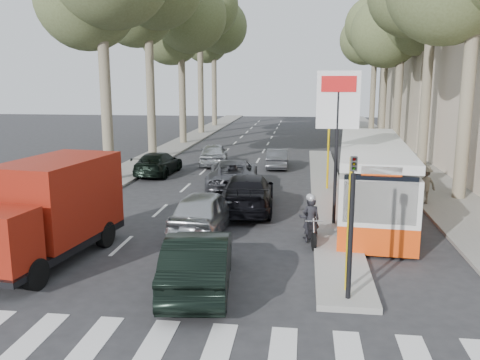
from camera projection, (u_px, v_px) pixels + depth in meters
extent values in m
plane|color=#28282B|center=(224.00, 274.00, 14.08)|extent=(120.00, 120.00, 0.00)
cube|color=gray|center=(393.00, 152.00, 37.32)|extent=(3.20, 70.00, 0.12)
cube|color=gray|center=(182.00, 143.00, 42.30)|extent=(2.40, 64.00, 0.12)
cube|color=gray|center=(327.00, 190.00, 24.36)|extent=(1.50, 26.00, 0.16)
cube|color=#B7A88E|center=(463.00, 47.00, 43.66)|extent=(11.00, 20.00, 16.00)
cylinder|color=yellow|center=(349.00, 228.00, 12.36)|extent=(0.10, 0.10, 3.50)
cylinder|color=yellow|center=(335.00, 180.00, 18.20)|extent=(0.10, 0.10, 3.50)
cylinder|color=yellow|center=(328.00, 156.00, 24.03)|extent=(0.10, 0.10, 3.50)
cylinder|color=black|center=(336.00, 157.00, 18.03)|extent=(0.12, 0.12, 5.20)
cube|color=white|center=(338.00, 100.00, 17.64)|extent=(1.50, 0.10, 2.00)
cube|color=red|center=(339.00, 84.00, 17.47)|extent=(1.20, 0.02, 0.55)
cylinder|color=black|center=(350.00, 240.00, 11.91)|extent=(0.12, 0.12, 3.20)
imported|color=black|center=(353.00, 178.00, 11.61)|extent=(0.16, 0.41, 1.00)
cylinder|color=#6B604C|center=(106.00, 101.00, 25.92)|extent=(0.56, 0.56, 8.40)
cylinder|color=#6B604C|center=(151.00, 92.00, 33.66)|extent=(0.56, 0.56, 8.96)
sphere|color=#4B542F|center=(136.00, 7.00, 33.30)|extent=(5.20, 5.20, 5.20)
cylinder|color=#6B604C|center=(182.00, 94.00, 41.50)|extent=(0.56, 0.56, 8.12)
sphere|color=#4B542F|center=(171.00, 33.00, 41.24)|extent=(5.20, 5.20, 5.20)
sphere|color=#4B542F|center=(189.00, 15.00, 39.42)|extent=(5.80, 5.80, 5.80)
sphere|color=#4B542F|center=(186.00, 3.00, 41.12)|extent=(4.80, 4.80, 4.80)
cylinder|color=#6B604C|center=(201.00, 85.00, 49.16)|extent=(0.56, 0.56, 9.52)
sphere|color=#4B542F|center=(191.00, 23.00, 48.73)|extent=(5.20, 5.20, 5.20)
sphere|color=#4B542F|center=(207.00, 6.00, 46.87)|extent=(5.80, 5.80, 5.80)
cylinder|color=#6B604C|center=(214.00, 88.00, 57.03)|extent=(0.56, 0.56, 8.68)
sphere|color=#4B542F|center=(206.00, 40.00, 56.71)|extent=(5.20, 5.20, 5.20)
sphere|color=#4B542F|center=(221.00, 27.00, 54.87)|extent=(5.80, 5.80, 5.80)
sphere|color=#4B542F|center=(217.00, 17.00, 56.56)|extent=(4.80, 4.80, 4.80)
cylinder|color=#6B604C|center=(466.00, 105.00, 21.87)|extent=(0.56, 0.56, 8.40)
cylinder|color=#6B604C|center=(426.00, 91.00, 29.55)|extent=(0.56, 0.56, 9.24)
cylinder|color=#6B604C|center=(398.00, 98.00, 37.50)|extent=(0.56, 0.56, 7.84)
sphere|color=#4B542F|center=(386.00, 32.00, 37.27)|extent=(5.20, 5.20, 5.20)
sphere|color=#4B542F|center=(418.00, 13.00, 35.45)|extent=(5.80, 5.80, 5.80)
sphere|color=#4B542F|center=(404.00, 1.00, 37.17)|extent=(4.80, 4.80, 4.80)
cylinder|color=#6B604C|center=(384.00, 88.00, 45.15)|extent=(0.56, 0.56, 8.96)
sphere|color=#4B542F|center=(374.00, 26.00, 44.79)|extent=(5.20, 5.20, 5.20)
sphere|color=#4B542F|center=(400.00, 8.00, 42.95)|extent=(5.80, 5.80, 5.80)
cylinder|color=#6B604C|center=(373.00, 90.00, 52.98)|extent=(0.56, 0.56, 8.40)
sphere|color=#4B542F|center=(365.00, 40.00, 52.68)|extent=(5.20, 5.20, 5.20)
sphere|color=#4B542F|center=(386.00, 26.00, 50.85)|extent=(5.80, 5.80, 5.80)
sphere|color=#4B542F|center=(377.00, 16.00, 52.55)|extent=(4.80, 4.80, 4.80)
imported|color=#A9ACB1|center=(204.00, 210.00, 17.99)|extent=(2.05, 4.46, 1.48)
imported|color=black|center=(199.00, 260.00, 13.03)|extent=(2.10, 4.69, 1.49)
imported|color=#4E4F55|center=(233.00, 174.00, 24.98)|extent=(2.91, 5.40, 1.44)
imported|color=black|center=(247.00, 192.00, 20.76)|extent=(2.42, 5.31, 1.51)
imported|color=#AFB3B8|center=(214.00, 154.00, 31.71)|extent=(2.11, 4.26, 1.40)
imported|color=#4C4E53|center=(278.00, 158.00, 30.75)|extent=(1.31, 3.58, 1.17)
imported|color=black|center=(158.00, 163.00, 28.54)|extent=(1.97, 4.52, 1.29)
cube|color=black|center=(48.00, 245.00, 14.94)|extent=(2.76, 5.79, 0.23)
cylinder|color=black|center=(35.00, 274.00, 12.96)|extent=(0.39, 0.87, 0.84)
cylinder|color=black|center=(55.00, 230.00, 16.78)|extent=(0.39, 0.87, 0.84)
cylinder|color=black|center=(105.00, 234.00, 16.31)|extent=(0.39, 0.87, 0.84)
cube|color=maroon|center=(60.00, 197.00, 15.39)|extent=(2.63, 4.15, 2.32)
cube|color=#F1440D|center=(370.00, 200.00, 20.45)|extent=(3.26, 11.22, 0.87)
cube|color=silver|center=(371.00, 172.00, 20.22)|extent=(3.26, 11.22, 1.44)
cube|color=black|center=(372.00, 165.00, 20.16)|extent=(3.24, 10.78, 0.82)
cube|color=silver|center=(373.00, 145.00, 20.01)|extent=(3.26, 11.22, 0.29)
cube|color=black|center=(380.00, 200.00, 14.91)|extent=(2.11, 0.22, 1.44)
cube|color=#F1440D|center=(382.00, 172.00, 14.74)|extent=(1.16, 0.15, 0.31)
cylinder|color=black|center=(341.00, 225.00, 17.28)|extent=(0.34, 0.94, 0.92)
cylinder|color=black|center=(408.00, 229.00, 16.85)|extent=(0.34, 0.94, 0.92)
cylinder|color=black|center=(343.00, 185.00, 23.87)|extent=(0.34, 0.94, 0.92)
cylinder|color=black|center=(391.00, 187.00, 23.44)|extent=(0.34, 0.94, 0.92)
cylinder|color=black|center=(314.00, 242.00, 15.98)|extent=(0.17, 0.59, 0.58)
cylinder|color=black|center=(308.00, 229.00, 17.31)|extent=(0.17, 0.59, 0.58)
cylinder|color=silver|center=(314.00, 230.00, 15.97)|extent=(0.10, 0.37, 0.73)
cube|color=black|center=(311.00, 231.00, 16.67)|extent=(0.29, 0.70, 0.27)
cube|color=black|center=(312.00, 226.00, 16.44)|extent=(0.33, 0.44, 0.20)
cube|color=black|center=(309.00, 223.00, 16.90)|extent=(0.33, 0.62, 0.11)
cylinder|color=silver|center=(314.00, 221.00, 15.97)|extent=(0.56, 0.11, 0.04)
imported|color=black|center=(311.00, 219.00, 16.59)|extent=(0.60, 0.44, 1.52)
imported|color=black|center=(309.00, 218.00, 16.95)|extent=(0.74, 0.48, 1.43)
sphere|color=#B2B2B7|center=(312.00, 198.00, 16.40)|extent=(0.25, 0.25, 0.25)
sphere|color=#B2B2B7|center=(310.00, 197.00, 16.79)|extent=(0.25, 0.25, 0.25)
imported|color=brown|center=(425.00, 185.00, 21.38)|extent=(1.16, 0.84, 1.64)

